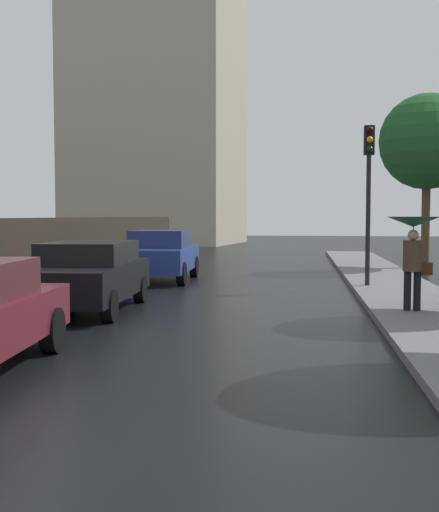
{
  "coord_description": "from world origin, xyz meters",
  "views": [
    {
      "loc": [
        2.6,
        -4.2,
        1.97
      ],
      "look_at": [
        1.07,
        8.49,
        1.18
      ],
      "focal_mm": 46.12,
      "sensor_mm": 36.0,
      "label": 1
    }
  ],
  "objects_px": {
    "street_tree_mid": "(427,142)",
    "car_black_near_kerb": "(87,274)",
    "pedestrian_with_umbrella_near": "(413,238)",
    "car_blue_far_ahead": "(161,255)",
    "traffic_light": "(369,175)"
  },
  "relations": [
    {
      "from": "street_tree_mid",
      "to": "car_blue_far_ahead",
      "type": "bearing_deg",
      "value": -152.32
    },
    {
      "from": "street_tree_mid",
      "to": "pedestrian_with_umbrella_near",
      "type": "bearing_deg",
      "value": -101.67
    },
    {
      "from": "car_black_near_kerb",
      "to": "pedestrian_with_umbrella_near",
      "type": "xyz_separation_m",
      "value": [
        6.54,
        -0.21,
        0.79
      ]
    },
    {
      "from": "car_black_near_kerb",
      "to": "car_blue_far_ahead",
      "type": "relative_size",
      "value": 1.06
    },
    {
      "from": "traffic_light",
      "to": "car_black_near_kerb",
      "type": "bearing_deg",
      "value": -144.64
    },
    {
      "from": "street_tree_mid",
      "to": "car_black_near_kerb",
      "type": "bearing_deg",
      "value": -129.41
    },
    {
      "from": "car_blue_far_ahead",
      "to": "street_tree_mid",
      "type": "distance_m",
      "value": 10.33
    },
    {
      "from": "car_black_near_kerb",
      "to": "traffic_light",
      "type": "height_order",
      "value": "traffic_light"
    },
    {
      "from": "traffic_light",
      "to": "street_tree_mid",
      "type": "distance_m",
      "value": 7.01
    },
    {
      "from": "traffic_light",
      "to": "street_tree_mid",
      "type": "xyz_separation_m",
      "value": [
        2.63,
        6.32,
        1.5
      ]
    },
    {
      "from": "car_blue_far_ahead",
      "to": "street_tree_mid",
      "type": "relative_size",
      "value": 0.66
    },
    {
      "from": "pedestrian_with_umbrella_near",
      "to": "car_black_near_kerb",
      "type": "bearing_deg",
      "value": 1.94
    },
    {
      "from": "car_black_near_kerb",
      "to": "car_blue_far_ahead",
      "type": "height_order",
      "value": "car_blue_far_ahead"
    },
    {
      "from": "pedestrian_with_umbrella_near",
      "to": "street_tree_mid",
      "type": "distance_m",
      "value": 11.52
    },
    {
      "from": "car_blue_far_ahead",
      "to": "street_tree_mid",
      "type": "height_order",
      "value": "street_tree_mid"
    }
  ]
}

